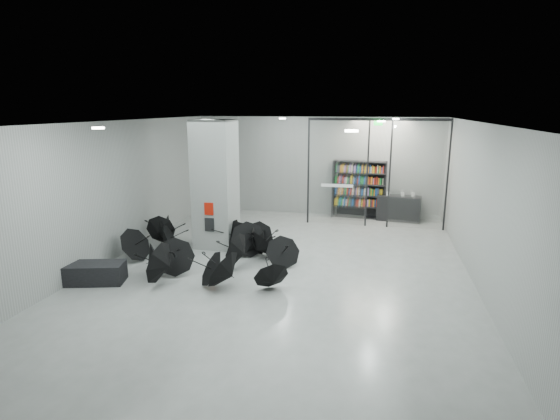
% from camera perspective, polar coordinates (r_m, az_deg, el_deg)
% --- Properties ---
extents(room, '(14.00, 14.02, 4.01)m').
position_cam_1_polar(room, '(11.25, -0.19, 5.38)').
color(room, gray).
rests_on(room, ground).
extents(column, '(1.20, 1.20, 4.00)m').
position_cam_1_polar(column, '(14.00, -8.37, 3.30)').
color(column, slate).
rests_on(column, ground).
extents(fire_cabinet, '(0.28, 0.04, 0.38)m').
position_cam_1_polar(fire_cabinet, '(13.57, -9.21, 0.15)').
color(fire_cabinet, '#A50A07').
rests_on(fire_cabinet, column).
extents(info_panel, '(0.30, 0.03, 0.42)m').
position_cam_1_polar(info_panel, '(13.69, -9.14, -1.89)').
color(info_panel, black).
rests_on(info_panel, column).
extents(exit_sign, '(0.30, 0.06, 0.15)m').
position_cam_1_polar(exit_sign, '(16.18, 12.62, 10.93)').
color(exit_sign, '#0CE533').
rests_on(exit_sign, room).
extents(glass_partition, '(5.06, 0.08, 4.00)m').
position_cam_1_polar(glass_partition, '(16.51, 12.32, 5.27)').
color(glass_partition, silver).
rests_on(glass_partition, ground).
extents(bench, '(1.73, 1.09, 0.52)m').
position_cam_1_polar(bench, '(12.27, -23.22, -7.53)').
color(bench, black).
rests_on(bench, ground).
extents(bookshelf, '(2.12, 0.61, 2.30)m').
position_cam_1_polar(bookshelf, '(17.92, 10.21, 2.63)').
color(bookshelf, black).
rests_on(bookshelf, ground).
extents(shop_counter, '(1.72, 0.86, 0.99)m').
position_cam_1_polar(shop_counter, '(17.90, 15.15, 0.23)').
color(shop_counter, black).
rests_on(shop_counter, ground).
extents(umbrella_cluster, '(5.79, 4.77, 1.31)m').
position_cam_1_polar(umbrella_cluster, '(12.88, -8.92, -5.33)').
color(umbrella_cluster, black).
rests_on(umbrella_cluster, ground).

